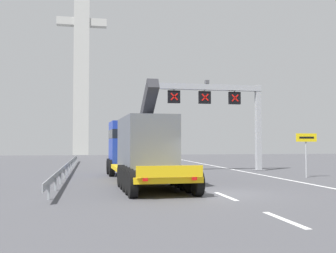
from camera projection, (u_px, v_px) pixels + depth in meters
ground at (215, 194)px, 17.35m from camera, size 112.00×112.00×0.00m
lane_markings at (148, 165)px, 39.18m from camera, size 0.20×59.02×0.01m
edge_line_right at (246, 172)px, 30.29m from camera, size 0.20×63.00×0.01m
overhead_lane_gantry at (222, 103)px, 31.36m from camera, size 9.43×0.90×7.05m
heavy_haul_truck_yellow at (138, 146)px, 23.59m from camera, size 3.44×14.13×5.30m
exit_sign_yellow at (306, 144)px, 25.44m from camera, size 1.40×0.15×2.80m
guardrail_left at (69, 164)px, 30.53m from camera, size 0.13×33.48×0.76m
bridge_pylon_distant at (82, 46)px, 74.07m from camera, size 9.00×2.00×39.36m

